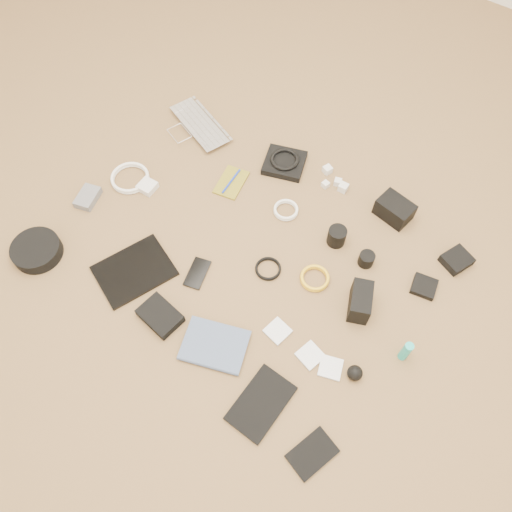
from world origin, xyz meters
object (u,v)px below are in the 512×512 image
Objects in this scene: tablet at (134,271)px; headphone_case at (37,250)px; dslr_camera at (395,210)px; phone at (197,273)px; laptop at (191,129)px; paperback at (207,368)px.

headphone_case is (-0.34, -0.15, 0.02)m from tablet.
headphone_case is (-0.98, -0.92, -0.01)m from dslr_camera.
headphone_case is at bearing -169.09° from phone.
headphone_case reaches higher than laptop.
laptop reaches higher than tablet.
dslr_camera is 1.10× the size of phone.
headphone_case reaches higher than phone.
tablet is (-0.64, -0.77, -0.03)m from dslr_camera.
laptop reaches higher than paperback.
paperback is at bearing -93.71° from dslr_camera.
tablet is at bearing -120.91° from dslr_camera.
dslr_camera reaches higher than laptop.
dslr_camera is (0.92, 0.11, 0.03)m from laptop.
phone is (0.19, 0.13, -0.00)m from tablet.
phone is at bearing 24.29° from paperback.
tablet is 1.46× the size of headphone_case.
headphone_case reaches higher than paperback.
dslr_camera reaches higher than headphone_case.
paperback is at bearing 4.56° from tablet.
dslr_camera is 1.35m from headphone_case.
laptop is 0.92m from dslr_camera.
laptop is at bearing 85.19° from headphone_case.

